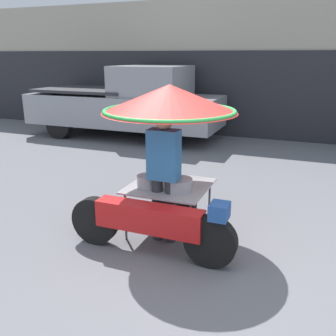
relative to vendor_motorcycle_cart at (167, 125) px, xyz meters
name	(u,v)px	position (x,y,z in m)	size (l,w,h in m)	color
ground_plane	(189,267)	(0.53, -0.68, -1.47)	(36.00, 36.00, 0.00)	slate
shopfront_building	(279,69)	(0.53, 7.48, 0.42)	(28.00, 2.06, 3.80)	#B2A893
vendor_motorcycle_cart	(167,125)	(0.00, 0.00, 0.00)	(2.09, 1.69, 1.95)	black
vendor_person	(164,170)	(0.02, -0.16, -0.53)	(0.38, 0.22, 1.67)	#2D2D33
pickup_truck	(129,104)	(-3.26, 5.23, -0.50)	(5.48, 1.94, 2.01)	black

